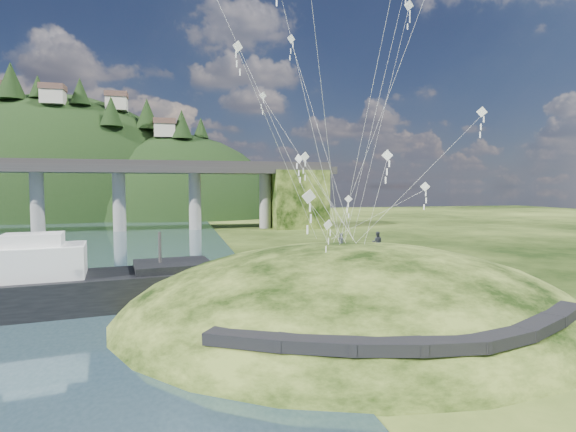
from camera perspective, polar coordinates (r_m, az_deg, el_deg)
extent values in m
plane|color=black|center=(31.07, -4.65, -13.84)|extent=(320.00, 320.00, 0.00)
ellipsoid|color=black|center=(35.44, 8.10, -14.17)|extent=(36.00, 32.00, 13.00)
cube|color=black|center=(22.71, -5.20, -15.17)|extent=(4.32, 3.62, 0.71)
cube|color=black|center=(21.80, 3.62, -15.80)|extent=(4.10, 2.97, 0.61)
cube|color=black|center=(21.99, 12.21, -15.73)|extent=(3.85, 2.37, 0.62)
cube|color=black|center=(23.06, 19.67, -15.05)|extent=(3.62, 1.83, 0.66)
cube|color=black|center=(24.92, 25.34, -13.74)|extent=(3.82, 2.27, 0.68)
cube|color=black|center=(27.49, 29.02, -12.00)|extent=(4.11, 2.97, 0.71)
cube|color=black|center=(30.59, 31.20, -10.45)|extent=(4.26, 3.43, 0.66)
cylinder|color=gray|center=(102.97, -29.25, 1.68)|extent=(2.60, 2.60, 13.00)
cylinder|color=gray|center=(99.98, -20.65, 1.87)|extent=(2.60, 2.60, 13.00)
cylinder|color=gray|center=(99.35, -11.73, 2.02)|extent=(2.60, 2.60, 13.00)
cylinder|color=gray|center=(101.12, -2.92, 2.12)|extent=(2.60, 2.60, 13.00)
cube|color=black|center=(102.81, 1.19, 2.15)|extent=(12.00, 11.00, 13.00)
ellipsoid|color=black|center=(159.94, -26.56, -2.16)|extent=(96.00, 68.00, 88.00)
ellipsoid|color=black|center=(148.51, -13.89, -3.85)|extent=(76.00, 56.00, 72.00)
cone|color=black|center=(153.72, -31.75, 14.41)|extent=(8.01, 8.01, 10.54)
cone|color=black|center=(151.01, -29.18, 14.17)|extent=(4.97, 4.97, 6.54)
cone|color=black|center=(146.35, -24.92, 14.17)|extent=(5.83, 5.83, 7.67)
cone|color=black|center=(139.10, -21.54, 12.27)|extent=(6.47, 6.47, 8.51)
cone|color=black|center=(145.14, -17.48, 12.25)|extent=(7.13, 7.13, 9.38)
cone|color=black|center=(139.51, -13.35, 11.28)|extent=(6.56, 6.56, 8.63)
cone|color=black|center=(145.22, -11.01, 10.93)|extent=(4.88, 4.88, 6.42)
cube|color=beige|center=(145.31, -27.67, 13.20)|extent=(6.00, 5.00, 4.00)
cube|color=brown|center=(145.80, -27.70, 14.25)|extent=(6.40, 5.40, 1.60)
cube|color=beige|center=(148.35, -20.93, 13.14)|extent=(6.00, 5.00, 4.00)
cube|color=brown|center=(148.83, -20.95, 14.16)|extent=(6.40, 5.40, 1.60)
cube|color=beige|center=(140.25, -15.37, 10.39)|extent=(6.00, 5.00, 4.00)
cube|color=brown|center=(140.59, -15.39, 11.48)|extent=(6.40, 5.40, 1.60)
cube|color=black|center=(38.42, -24.96, -8.74)|extent=(22.68, 8.88, 2.61)
cube|color=white|center=(38.31, -29.57, -5.40)|extent=(7.55, 5.30, 2.81)
cube|color=white|center=(38.09, -29.66, -2.86)|extent=(4.38, 3.51, 1.20)
cube|color=black|center=(38.30, -14.42, -6.09)|extent=(6.63, 5.77, 0.60)
cylinder|color=#2D2B2B|center=(37.99, -15.96, -4.21)|extent=(0.24, 0.24, 3.01)
cube|color=#3B1F18|center=(38.06, -21.37, -10.15)|extent=(12.60, 2.35, 0.31)
cylinder|color=#3B1F18|center=(39.03, -29.37, -10.37)|extent=(0.27, 0.27, 0.90)
cylinder|color=#3B1F18|center=(38.48, -25.42, -10.45)|extent=(0.27, 0.27, 0.90)
cylinder|color=#3B1F18|center=(38.11, -21.36, -10.48)|extent=(0.27, 0.27, 0.90)
cylinder|color=#3B1F18|center=(37.93, -17.25, -10.46)|extent=(0.27, 0.27, 0.90)
cylinder|color=#3B1F18|center=(37.94, -13.12, -10.38)|extent=(0.27, 0.27, 0.90)
imported|color=#282B35|center=(35.49, 6.73, -2.17)|extent=(0.62, 0.46, 1.55)
imported|color=#282B35|center=(37.52, 11.28, -1.95)|extent=(1.08, 1.00, 1.78)
cube|color=white|center=(40.55, -3.22, 15.03)|extent=(0.67, 0.24, 0.65)
cube|color=white|center=(40.46, -3.22, 14.36)|extent=(0.09, 0.05, 0.39)
cube|color=white|center=(40.38, -3.22, 13.70)|extent=(0.09, 0.05, 0.39)
cube|color=white|center=(40.30, -3.21, 13.04)|extent=(0.09, 0.05, 0.39)
cube|color=white|center=(40.09, 17.01, 3.59)|extent=(0.73, 0.45, 0.82)
cube|color=white|center=(40.10, 17.00, 2.76)|extent=(0.11, 0.05, 0.48)
cube|color=white|center=(40.11, 16.98, 1.92)|extent=(0.11, 0.05, 0.48)
cube|color=white|center=(40.13, 16.96, 1.09)|extent=(0.11, 0.05, 0.48)
cube|color=white|center=(37.57, 1.37, 7.28)|extent=(0.51, 0.70, 0.80)
cube|color=white|center=(37.54, 1.37, 6.39)|extent=(0.10, 0.08, 0.48)
cube|color=white|center=(37.52, 1.37, 5.50)|extent=(0.10, 0.08, 0.48)
cube|color=white|center=(37.50, 1.37, 4.61)|extent=(0.10, 0.08, 0.48)
cube|color=white|center=(36.12, 2.17, 7.54)|extent=(0.78, 0.21, 0.79)
cube|color=white|center=(36.09, 2.17, 6.65)|extent=(0.10, 0.06, 0.46)
cube|color=white|center=(36.06, 2.16, 5.77)|extent=(0.10, 0.06, 0.46)
cube|color=white|center=(36.05, 2.16, 4.88)|extent=(0.10, 0.06, 0.46)
cube|color=white|center=(40.13, 0.40, 21.58)|extent=(0.72, 0.25, 0.74)
cube|color=white|center=(39.97, 0.40, 20.87)|extent=(0.09, 0.06, 0.43)
cube|color=white|center=(39.82, 0.40, 20.15)|extent=(0.09, 0.06, 0.43)
cube|color=white|center=(39.68, 0.40, 19.42)|extent=(0.09, 0.06, 0.43)
cube|color=white|center=(30.14, -6.40, 20.60)|extent=(0.68, 0.33, 0.72)
cube|color=white|center=(29.99, -6.39, 19.66)|extent=(0.09, 0.07, 0.42)
cube|color=white|center=(29.86, -6.38, 18.71)|extent=(0.09, 0.07, 0.42)
cube|color=white|center=(29.73, -6.38, 17.76)|extent=(0.09, 0.07, 0.42)
cube|color=white|center=(26.78, 5.10, -1.12)|extent=(0.64, 0.29, 0.66)
cube|color=white|center=(26.82, 5.09, -2.14)|extent=(0.08, 0.07, 0.39)
cube|color=white|center=(26.87, 5.09, -3.16)|extent=(0.08, 0.07, 0.39)
cube|color=white|center=(26.94, 5.08, -4.17)|extent=(0.08, 0.07, 0.39)
cube|color=white|center=(38.19, 14.75, 24.80)|extent=(0.09, 0.03, 0.41)
cube|color=white|center=(37.52, 23.40, 12.04)|extent=(0.72, 0.42, 0.77)
cube|color=white|center=(37.44, 23.38, 11.18)|extent=(0.10, 0.04, 0.46)
cube|color=white|center=(37.37, 23.35, 10.32)|extent=(0.10, 0.04, 0.46)
cube|color=white|center=(37.31, 23.33, 9.46)|extent=(0.10, 0.04, 0.46)
cube|color=white|center=(25.33, 2.67, 2.48)|extent=(0.87, 0.31, 0.84)
cube|color=white|center=(25.35, 2.67, 1.08)|extent=(0.11, 0.07, 0.51)
cube|color=white|center=(25.39, 2.66, -0.32)|extent=(0.11, 0.07, 0.51)
cube|color=white|center=(25.44, 2.66, -1.71)|extent=(0.11, 0.07, 0.51)
cube|color=white|center=(41.62, 15.09, 24.42)|extent=(0.83, 0.31, 0.80)
cube|color=white|center=(41.41, 15.07, 23.66)|extent=(0.11, 0.05, 0.48)
cube|color=white|center=(41.21, 15.06, 22.89)|extent=(0.11, 0.05, 0.48)
cube|color=white|center=(41.02, 15.04, 22.12)|extent=(0.11, 0.05, 0.48)
cube|color=white|center=(43.98, 7.68, 2.16)|extent=(0.69, 0.43, 0.76)
cube|color=white|center=(44.00, 7.68, 1.44)|extent=(0.10, 0.05, 0.45)
cube|color=white|center=(44.03, 7.67, 0.73)|extent=(0.10, 0.05, 0.45)
cube|color=white|center=(44.06, 7.66, 0.01)|extent=(0.10, 0.05, 0.45)
cube|color=white|center=(35.45, -1.23, 25.34)|extent=(0.09, 0.06, 0.43)
cube|color=white|center=(34.87, 12.49, 7.53)|extent=(0.69, 0.62, 0.85)
cube|color=white|center=(34.84, 12.48, 6.51)|extent=(0.11, 0.07, 0.51)
cube|color=white|center=(34.81, 12.47, 5.49)|extent=(0.11, 0.07, 0.51)
cube|color=white|center=(34.80, 12.45, 4.46)|extent=(0.11, 0.07, 0.51)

